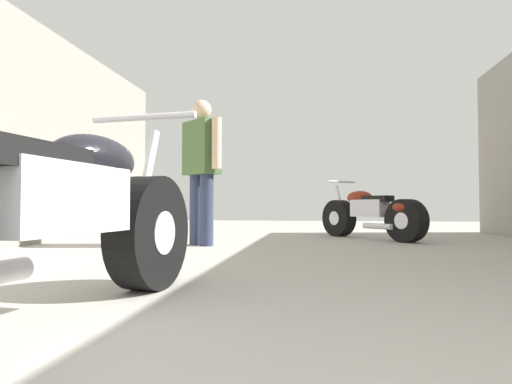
# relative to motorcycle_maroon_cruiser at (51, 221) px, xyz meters

# --- Properties ---
(ground_plane) EXTENTS (18.46, 18.46, 0.00)m
(ground_plane) POSITION_rel_motorcycle_maroon_cruiser_xyz_m (0.76, 2.16, -0.42)
(ground_plane) COLOR #A8A399
(motorcycle_maroon_cruiser) EXTENTS (0.63, 2.10, 0.98)m
(motorcycle_maroon_cruiser) POSITION_rel_motorcycle_maroon_cruiser_xyz_m (0.00, 0.00, 0.00)
(motorcycle_maroon_cruiser) COLOR black
(motorcycle_maroon_cruiser) RESTS_ON ground_plane
(motorcycle_black_naked) EXTENTS (1.30, 1.52, 0.85)m
(motorcycle_black_naked) POSITION_rel_motorcycle_maroon_cruiser_xyz_m (1.78, 4.56, -0.06)
(motorcycle_black_naked) COLOR black
(motorcycle_black_naked) RESTS_ON ground_plane
(mechanic_in_blue) EXTENTS (0.61, 0.52, 1.74)m
(mechanic_in_blue) POSITION_rel_motorcycle_maroon_cruiser_xyz_m (-0.34, 3.35, 0.57)
(mechanic_in_blue) COLOR #2D3851
(mechanic_in_blue) RESTS_ON ground_plane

